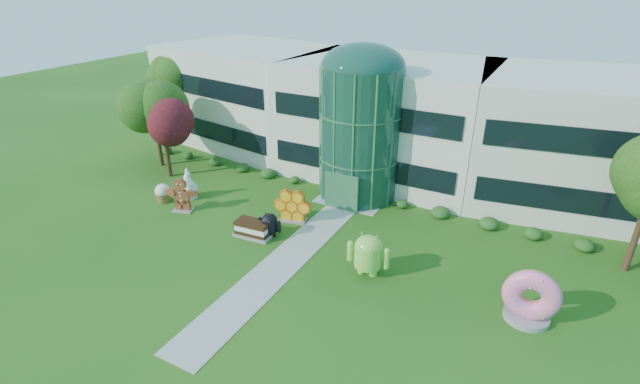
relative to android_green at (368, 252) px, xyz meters
The scene contains 14 objects.
ground 5.64m from the android_green, 153.22° to the right, with size 140.00×140.00×0.00m, color #215114.
building 16.60m from the android_green, 107.35° to the left, with size 46.00×15.00×9.30m, color beige, non-canonical shape.
atrium 11.25m from the android_green, 116.97° to the left, with size 6.00×6.00×9.80m, color #194738.
walkway 5.09m from the android_green, behind, with size 2.40×20.00×0.04m, color #9E9E93.
tree_red 21.03m from the android_green, 166.07° to the left, with size 4.00×4.00×6.00m, color #3F0C14, non-canonical shape.
trees_backdrop 11.93m from the android_green, 114.73° to the left, with size 52.00×8.00×8.40m, color #1C4411, non-canonical shape.
android_green is the anchor object (origin of this frame).
android_black 7.39m from the android_green, behind, with size 1.67×1.12×1.90m, color black, non-canonical shape.
donut 8.55m from the android_green, ahead, with size 2.80×1.34×2.91m, color #FF6193, non-canonical shape.
gingerbread 14.93m from the android_green, behind, with size 2.77×1.06×2.56m, color brown, non-canonical shape.
ice_cream_sandwich 8.32m from the android_green, behind, with size 2.49×1.25×1.11m, color black, non-canonical shape.
honeycomb 7.78m from the android_green, 154.82° to the left, with size 2.75×0.98×2.16m, color #FFB019, non-canonical shape.
froyo 16.19m from the android_green, behind, with size 1.44×1.44×2.47m, color white, non-canonical shape.
cupcake 17.31m from the android_green, behind, with size 1.20×1.20×1.44m, color white, non-canonical shape.
Camera 1 is at (12.98, -18.31, 15.82)m, focal length 26.00 mm.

